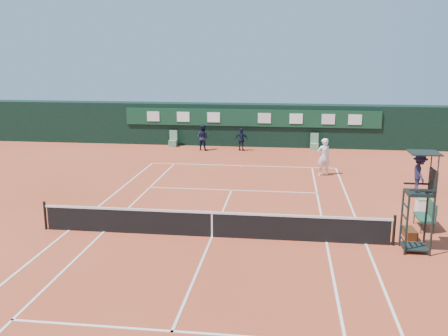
# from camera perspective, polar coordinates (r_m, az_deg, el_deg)

# --- Properties ---
(ground) EXTENTS (90.00, 90.00, 0.00)m
(ground) POSITION_cam_1_polar(r_m,az_deg,el_deg) (18.40, -1.38, -7.87)
(ground) COLOR #C54E2E
(ground) RESTS_ON ground
(court_lines) EXTENTS (11.05, 23.85, 0.01)m
(court_lines) POSITION_cam_1_polar(r_m,az_deg,el_deg) (18.40, -1.38, -7.86)
(court_lines) COLOR white
(court_lines) RESTS_ON ground
(tennis_net) EXTENTS (12.90, 0.10, 1.10)m
(tennis_net) POSITION_cam_1_polar(r_m,az_deg,el_deg) (18.23, -1.39, -6.38)
(tennis_net) COLOR black
(tennis_net) RESTS_ON ground
(back_wall) EXTENTS (40.00, 1.65, 3.00)m
(back_wall) POSITION_cam_1_polar(r_m,az_deg,el_deg) (36.18, 3.10, 4.98)
(back_wall) COLOR black
(back_wall) RESTS_ON ground
(linesman_chair_left) EXTENTS (0.55, 0.50, 1.15)m
(linesman_chair_left) POSITION_cam_1_polar(r_m,az_deg,el_deg) (35.96, -5.85, 2.96)
(linesman_chair_left) COLOR #56835C
(linesman_chair_left) RESTS_ON ground
(linesman_chair_right) EXTENTS (0.55, 0.50, 1.15)m
(linesman_chair_right) POSITION_cam_1_polar(r_m,az_deg,el_deg) (35.08, 10.28, 2.57)
(linesman_chair_right) COLOR #629668
(linesman_chair_right) RESTS_ON ground
(umpire_chair) EXTENTS (0.96, 0.95, 3.42)m
(umpire_chair) POSITION_cam_1_polar(r_m,az_deg,el_deg) (17.63, 21.49, -1.37)
(umpire_chair) COLOR black
(umpire_chair) RESTS_ON ground
(player_bench) EXTENTS (0.55, 1.20, 1.10)m
(player_bench) POSITION_cam_1_polar(r_m,az_deg,el_deg) (20.53, 22.22, -4.87)
(player_bench) COLOR #1B4530
(player_bench) RESTS_ON ground
(tennis_bag) EXTENTS (0.41, 0.86, 0.32)m
(tennis_bag) POSITION_cam_1_polar(r_m,az_deg,el_deg) (19.52, 20.46, -6.99)
(tennis_bag) COLOR black
(tennis_bag) RESTS_ON ground
(cooler) EXTENTS (0.57, 0.57, 0.65)m
(cooler) POSITION_cam_1_polar(r_m,az_deg,el_deg) (22.56, 21.83, -3.99)
(cooler) COLOR white
(cooler) RESTS_ON ground
(tennis_ball) EXTENTS (0.07, 0.07, 0.07)m
(tennis_ball) POSITION_cam_1_polar(r_m,az_deg,el_deg) (23.73, -0.03, -2.94)
(tennis_ball) COLOR #CCDD33
(tennis_ball) RESTS_ON ground
(player) EXTENTS (0.88, 0.73, 2.06)m
(player) POSITION_cam_1_polar(r_m,az_deg,el_deg) (27.73, 11.32, 1.27)
(player) COLOR white
(player) RESTS_ON ground
(ball_kid_left) EXTENTS (1.03, 0.92, 1.77)m
(ball_kid_left) POSITION_cam_1_polar(r_m,az_deg,el_deg) (34.36, -2.47, 3.51)
(ball_kid_left) COLOR black
(ball_kid_left) RESTS_ON ground
(ball_kid_right) EXTENTS (0.96, 0.51, 1.55)m
(ball_kid_right) POSITION_cam_1_polar(r_m,az_deg,el_deg) (34.17, 2.01, 3.27)
(ball_kid_right) COLOR black
(ball_kid_right) RESTS_ON ground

